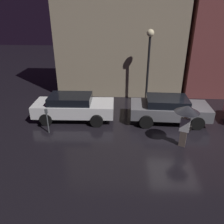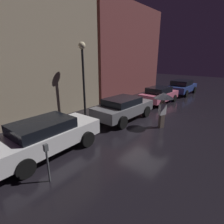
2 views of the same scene
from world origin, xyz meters
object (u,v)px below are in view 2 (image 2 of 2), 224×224
at_px(pedestrian_with_umbrella, 163,100).
at_px(parking_meter, 47,159).
at_px(parked_car_grey, 123,107).
at_px(parked_car_pink, 159,95).
at_px(parked_car_blue, 182,87).
at_px(street_lamp_near, 83,65).
at_px(parked_car_white, 47,135).

xyz_separation_m(pedestrian_with_umbrella, parking_meter, (-6.38, 0.76, -0.78)).
xyz_separation_m(parked_car_grey, parked_car_pink, (5.22, 0.09, -0.04)).
bearing_deg(parked_car_blue, parking_meter, -174.76).
distance_m(parked_car_grey, street_lamp_near, 3.62).
distance_m(parked_car_pink, parked_car_blue, 5.01).
distance_m(parked_car_white, parked_car_grey, 5.22).
xyz_separation_m(parked_car_blue, pedestrian_with_umbrella, (-9.99, -2.39, 0.82)).
distance_m(parked_car_grey, parked_car_pink, 5.22).
bearing_deg(pedestrian_with_umbrella, street_lamp_near, 126.02).
xyz_separation_m(parked_car_white, parked_car_grey, (5.22, 0.05, -0.01)).
height_order(parked_car_grey, street_lamp_near, street_lamp_near).
xyz_separation_m(parked_car_grey, street_lamp_near, (-1.02, 2.42, 2.50)).
height_order(parked_car_pink, pedestrian_with_umbrella, pedestrian_with_umbrella).
height_order(parked_car_grey, parking_meter, parked_car_grey).
xyz_separation_m(parked_car_pink, parking_meter, (-11.37, -1.76, 0.09)).
xyz_separation_m(parked_car_white, pedestrian_with_umbrella, (5.45, -2.39, 0.82)).
xyz_separation_m(parking_meter, street_lamp_near, (5.14, 4.09, 2.45)).
height_order(parked_car_blue, street_lamp_near, street_lamp_near).
xyz_separation_m(parked_car_pink, pedestrian_with_umbrella, (-4.98, -2.53, 0.87)).
bearing_deg(parked_car_grey, parked_car_blue, 1.02).
bearing_deg(parked_car_pink, parked_car_blue, 0.20).
distance_m(parked_car_grey, pedestrian_with_umbrella, 2.59).
bearing_deg(parking_meter, street_lamp_near, 38.55).
bearing_deg(parked_car_grey, parking_meter, -163.44).
bearing_deg(parked_car_pink, parked_car_grey, -177.26).
bearing_deg(street_lamp_near, parked_car_blue, -12.38).
bearing_deg(parked_car_blue, parked_car_pink, 177.98).
height_order(parked_car_grey, pedestrian_with_umbrella, pedestrian_with_umbrella).
height_order(parked_car_white, parked_car_pink, parked_car_white).
distance_m(parked_car_blue, parking_meter, 16.46).
xyz_separation_m(parked_car_blue, street_lamp_near, (-11.24, 2.47, 2.48)).
bearing_deg(parked_car_blue, parked_car_white, 179.56).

